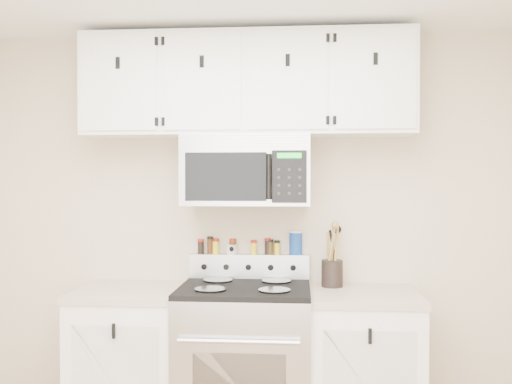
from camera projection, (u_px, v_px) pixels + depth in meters
back_wall at (250, 230)px, 3.65m from camera, size 3.50×0.01×2.50m
range at (245, 364)px, 3.35m from camera, size 0.76×0.65×1.10m
base_cabinet_left at (131, 365)px, 3.42m from camera, size 0.64×0.62×0.92m
base_cabinet_right at (363, 370)px, 3.32m from camera, size 0.64×0.62×0.92m
microwave at (247, 170)px, 3.45m from camera, size 0.76×0.44×0.42m
upper_cabinets at (247, 85)px, 3.47m from camera, size 2.00×0.35×0.62m
utensil_crock at (332, 271)px, 3.47m from camera, size 0.13×0.13×0.38m
kitchen_timer at (232, 249)px, 3.63m from camera, size 0.07×0.06×0.06m
salt_canister at (296, 243)px, 3.60m from camera, size 0.08×0.08×0.15m
spice_jar_0 at (201, 246)px, 3.64m from camera, size 0.04×0.04×0.09m
spice_jar_1 at (210, 245)px, 3.64m from camera, size 0.04×0.04×0.11m
spice_jar_2 at (216, 246)px, 3.63m from camera, size 0.04×0.04×0.10m
spice_jar_3 at (233, 246)px, 3.63m from camera, size 0.04×0.04×0.10m
spice_jar_4 at (254, 247)px, 3.62m from camera, size 0.04×0.04×0.09m
spice_jar_5 at (268, 246)px, 3.61m from camera, size 0.04×0.04×0.10m
spice_jar_6 at (270, 247)px, 3.61m from camera, size 0.04×0.04×0.10m
spice_jar_7 at (277, 247)px, 3.60m from camera, size 0.04×0.04×0.09m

